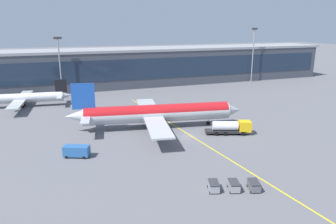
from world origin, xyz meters
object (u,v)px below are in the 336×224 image
crew_van (76,151)px  commuter_jet_far (18,98)px  baggage_cart_0 (214,186)px  baggage_cart_1 (234,186)px  baggage_cart_2 (254,185)px  main_airliner (157,113)px  fuel_tanker (231,127)px

crew_van → commuter_jet_far: bearing=106.4°
baggage_cart_0 → baggage_cart_1: 3.20m
baggage_cart_0 → baggage_cart_2: 6.40m
main_airliner → crew_van: main_airliner is taller
crew_van → baggage_cart_0: 28.61m
baggage_cart_1 → commuter_jet_far: (-36.03, 69.36, 2.19)m
fuel_tanker → baggage_cart_2: (-10.71, -24.42, -0.96)m
fuel_tanker → baggage_cart_2: bearing=-113.7°
crew_van → fuel_tanker: bearing=1.8°
baggage_cart_1 → baggage_cart_2: 3.20m
baggage_cart_0 → baggage_cart_2: (6.07, -2.04, 0.00)m
baggage_cart_0 → commuter_jet_far: size_ratio=0.09×
fuel_tanker → crew_van: 35.92m
main_airliner → fuel_tanker: (15.07, -10.76, -2.12)m
baggage_cart_1 → baggage_cart_2: size_ratio=1.00×
crew_van → baggage_cart_0: crew_van is taller
baggage_cart_2 → commuter_jet_far: bearing=119.0°
baggage_cart_1 → commuter_jet_far: size_ratio=0.09×
baggage_cart_1 → baggage_cart_2: (3.03, -1.02, 0.00)m
fuel_tanker → crew_van: fuel_tanker is taller
baggage_cart_0 → baggage_cart_1: bearing=-18.6°
crew_van → baggage_cart_2: 34.33m
main_airliner → baggage_cart_1: 34.32m
commuter_jet_far → baggage_cart_2: bearing=-61.0°
fuel_tanker → commuter_jet_far: size_ratio=0.33×
crew_van → baggage_cart_0: (19.13, -21.27, -0.53)m
main_airliner → baggage_cart_1: main_airliner is taller
fuel_tanker → baggage_cart_0: fuel_tanker is taller
main_airliner → fuel_tanker: size_ratio=4.06×
crew_van → baggage_cart_2: (25.20, -23.31, -0.53)m
crew_van → baggage_cart_1: size_ratio=1.81×
fuel_tanker → baggage_cart_1: 27.15m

